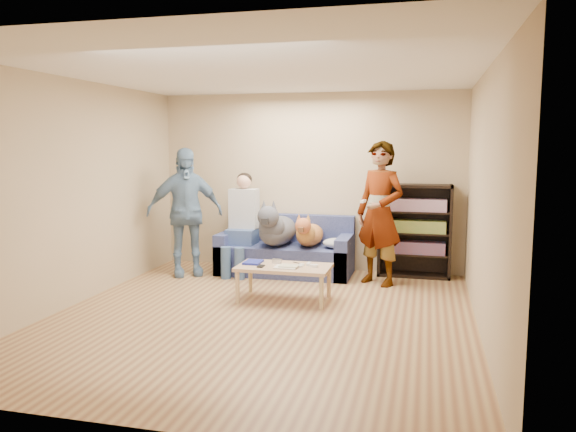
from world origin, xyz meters
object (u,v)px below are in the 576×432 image
(camera_silver, at_px, (277,261))
(sofa, at_px, (286,254))
(dog_gray, at_px, (276,229))
(notebook_blue, at_px, (253,262))
(bookshelf, at_px, (415,229))
(coffee_table, at_px, (284,270))
(person_standing_right, at_px, (380,213))
(person_standing_left, at_px, (185,212))
(dog_tan, at_px, (309,234))
(person_seated, at_px, (242,220))

(camera_silver, distance_m, sofa, 1.32)
(sofa, bearing_deg, dog_gray, -117.10)
(notebook_blue, distance_m, bookshelf, 2.47)
(dog_gray, bearing_deg, camera_silver, -74.33)
(dog_gray, xyz_separation_m, coffee_table, (0.43, -1.22, -0.30))
(person_standing_right, relative_size, coffee_table, 1.72)
(person_standing_left, bearing_deg, dog_tan, -20.63)
(camera_silver, bearing_deg, person_standing_left, 152.37)
(sofa, height_order, coffee_table, sofa)
(person_seated, relative_size, coffee_table, 1.34)
(dog_gray, xyz_separation_m, dog_tan, (0.46, 0.06, -0.06))
(person_standing_right, height_order, coffee_table, person_standing_right)
(person_standing_right, bearing_deg, camera_silver, -109.67)
(person_seated, bearing_deg, notebook_blue, -65.80)
(dog_gray, bearing_deg, person_standing_right, -5.73)
(dog_gray, bearing_deg, bookshelf, 12.68)
(person_standing_right, xyz_separation_m, person_standing_left, (-2.71, -0.13, -0.05))
(person_standing_left, height_order, person_seated, person_standing_left)
(bookshelf, bearing_deg, person_seated, -171.55)
(person_seated, bearing_deg, coffee_table, -53.35)
(sofa, relative_size, coffee_table, 1.73)
(person_standing_right, distance_m, bookshelf, 0.77)
(notebook_blue, bearing_deg, dog_tan, 70.57)
(person_seated, height_order, dog_gray, person_seated)
(person_standing_right, height_order, sofa, person_standing_right)
(dog_tan, xyz_separation_m, bookshelf, (1.44, 0.37, 0.07))
(person_standing_left, bearing_deg, notebook_blue, -66.34)
(camera_silver, height_order, person_seated, person_seated)
(camera_silver, xyz_separation_m, coffee_table, (0.12, -0.12, -0.07))
(person_seated, distance_m, dog_gray, 0.54)
(sofa, relative_size, person_seated, 1.29)
(person_standing_left, bearing_deg, person_standing_right, -28.91)
(coffee_table, bearing_deg, person_standing_right, 46.06)
(camera_silver, bearing_deg, notebook_blue, -165.96)
(notebook_blue, bearing_deg, dog_gray, 91.33)
(notebook_blue, height_order, person_seated, person_seated)
(person_standing_right, bearing_deg, sofa, -163.22)
(person_seated, relative_size, dog_tan, 1.29)
(notebook_blue, distance_m, dog_gray, 1.19)
(camera_silver, relative_size, coffee_table, 0.10)
(notebook_blue, relative_size, coffee_table, 0.24)
(person_standing_right, bearing_deg, bookshelf, 83.20)
(sofa, xyz_separation_m, bookshelf, (1.80, 0.23, 0.40))
(person_standing_right, relative_size, dog_tan, 1.67)
(camera_silver, bearing_deg, person_seated, 125.66)
(camera_silver, distance_m, dog_tan, 1.17)
(dog_gray, relative_size, dog_tan, 1.13)
(person_standing_left, xyz_separation_m, coffee_table, (1.68, -0.94, -0.53))
(person_standing_right, bearing_deg, dog_tan, -160.76)
(notebook_blue, height_order, dog_tan, dog_tan)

